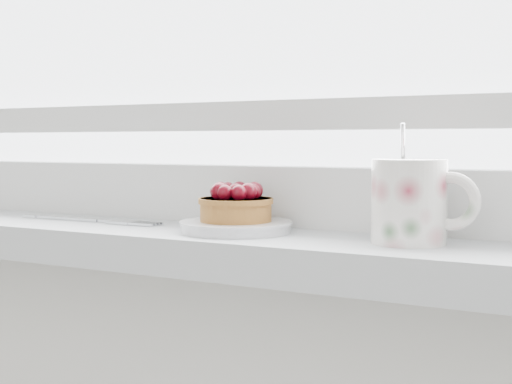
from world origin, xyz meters
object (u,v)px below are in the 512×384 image
Objects in this scene: saucer at (236,227)px; fork at (88,220)px; floral_mug at (412,200)px; raspberry_tart at (236,203)px.

saucer reaches higher than fork.
saucer is 0.20m from floral_mug.
fork is (-0.22, 0.00, -0.03)m from raspberry_tart.
saucer is 0.03m from raspberry_tart.
raspberry_tart is 0.20m from floral_mug.
floral_mug is at bearing -0.10° from fork.
fork is at bearing 178.78° from saucer.
saucer is at bearing -178.86° from floral_mug.
raspberry_tart is 0.39× the size of fork.
saucer is at bearing -82.79° from raspberry_tart.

